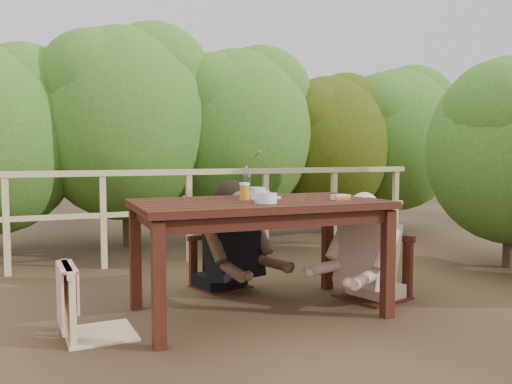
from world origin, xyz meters
name	(u,v)px	position (x,y,z in m)	size (l,w,h in m)	color
ground	(259,313)	(0.00, 0.00, 0.00)	(60.00, 60.00, 0.00)	#4E3823
table	(259,258)	(0.00, 0.00, 0.41)	(1.79, 1.01, 0.83)	black
chair_left	(99,267)	(-1.14, -0.04, 0.45)	(0.45, 0.45, 0.91)	#CFB681
chair_far	(220,239)	(-0.03, 0.83, 0.43)	(0.43, 0.43, 0.86)	black
chair_right	(373,239)	(1.03, 0.05, 0.49)	(0.49, 0.49, 0.98)	black
woman	(219,205)	(-0.03, 0.85, 0.73)	(0.59, 0.72, 1.45)	black
diner_right	(377,210)	(1.06, 0.05, 0.72)	(0.58, 0.71, 1.44)	tan
railing	(189,216)	(0.00, 2.00, 0.51)	(5.60, 0.10, 1.01)	#CFB681
hedge_row	(195,98)	(0.40, 3.20, 1.90)	(6.60, 1.60, 3.80)	#355D1C
soup_near	(266,199)	(-0.04, -0.22, 0.87)	(0.26, 0.26, 0.09)	silver
soup_far	(255,193)	(0.06, 0.23, 0.87)	(0.29, 0.29, 0.10)	white
bread_roll	(268,199)	(0.00, -0.18, 0.87)	(0.14, 0.10, 0.08)	olive
beer_glass	(245,192)	(-0.08, 0.08, 0.90)	(0.07, 0.07, 0.14)	#ECAC12
bottle	(247,183)	(-0.03, 0.16, 0.96)	(0.06, 0.06, 0.26)	white
tumbler	(300,199)	(0.23, -0.23, 0.86)	(0.06, 0.06, 0.07)	silver
butter_tub	(341,198)	(0.58, -0.18, 0.85)	(0.13, 0.09, 0.05)	silver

